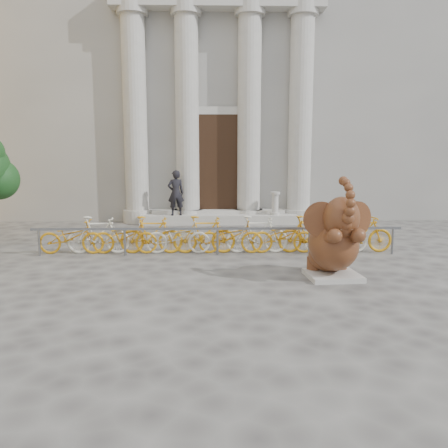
{
  "coord_description": "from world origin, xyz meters",
  "views": [
    {
      "loc": [
        -0.18,
        -7.49,
        2.49
      ],
      "look_at": [
        0.04,
        1.82,
        1.1
      ],
      "focal_mm": 35.0,
      "sensor_mm": 36.0,
      "label": 1
    }
  ],
  "objects": [
    {
      "name": "ground",
      "position": [
        0.0,
        0.0,
        0.0
      ],
      "size": [
        80.0,
        80.0,
        0.0
      ],
      "primitive_type": "plane",
      "color": "#474442",
      "rests_on": "ground"
    },
    {
      "name": "classical_building",
      "position": [
        0.0,
        14.93,
        5.98
      ],
      "size": [
        22.0,
        10.7,
        12.0
      ],
      "color": "gray",
      "rests_on": "ground"
    },
    {
      "name": "entrance_steps",
      "position": [
        0.0,
        9.4,
        0.18
      ],
      "size": [
        6.0,
        1.2,
        0.36
      ],
      "primitive_type": "cube",
      "color": "#A8A59E",
      "rests_on": "ground"
    },
    {
      "name": "elephant_statue",
      "position": [
        2.33,
        1.37,
        0.78
      ],
      "size": [
        1.43,
        1.62,
        2.14
      ],
      "rotation": [
        0.0,
        0.0,
        0.08
      ],
      "color": "#A8A59E",
      "rests_on": "ground"
    },
    {
      "name": "bike_rack",
      "position": [
        -0.1,
        3.93,
        0.5
      ],
      "size": [
        9.62,
        0.53,
        1.0
      ],
      "color": "slate",
      "rests_on": "ground"
    },
    {
      "name": "pedestrian",
      "position": [
        -1.62,
        9.05,
        1.22
      ],
      "size": [
        0.71,
        0.56,
        1.71
      ],
      "primitive_type": "imported",
      "rotation": [
        0.0,
        0.0,
        3.41
      ],
      "color": "black",
      "rests_on": "entrance_steps"
    },
    {
      "name": "balustrade_post",
      "position": [
        2.17,
        9.1,
        0.77
      ],
      "size": [
        0.36,
        0.36,
        0.89
      ],
      "color": "#A8A59E",
      "rests_on": "entrance_steps"
    }
  ]
}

